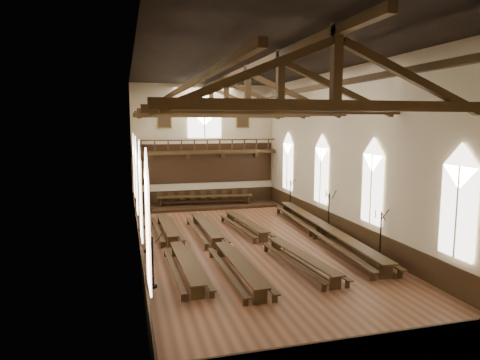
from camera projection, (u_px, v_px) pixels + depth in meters
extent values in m
plane|color=brown|center=(247.00, 245.00, 24.14)|extent=(26.00, 26.00, 0.00)
plane|color=beige|center=(205.00, 145.00, 35.91)|extent=(12.00, 0.00, 12.00)
plane|color=beige|center=(388.00, 195.00, 11.04)|extent=(12.00, 0.00, 12.00)
plane|color=beige|center=(135.00, 159.00, 21.92)|extent=(0.00, 26.00, 26.00)
plane|color=beige|center=(346.00, 155.00, 25.03)|extent=(0.00, 26.00, 26.00)
plane|color=black|center=(248.00, 63.00, 22.80)|extent=(26.00, 26.00, 0.00)
cube|color=black|center=(205.00, 196.00, 36.46)|extent=(11.90, 0.08, 1.20)
cube|color=black|center=(379.00, 354.00, 11.67)|extent=(11.90, 0.08, 1.20)
cube|color=black|center=(139.00, 242.00, 22.52)|extent=(0.08, 25.90, 1.20)
cube|color=black|center=(343.00, 228.00, 25.61)|extent=(0.08, 25.90, 1.20)
cube|color=white|center=(148.00, 233.00, 13.55)|extent=(0.05, 1.80, 3.60)
cube|color=white|center=(146.00, 176.00, 13.31)|extent=(0.05, 1.80, 1.80)
cylinder|color=beige|center=(149.00, 233.00, 13.56)|extent=(0.08, 0.08, 3.60)
cube|color=white|center=(141.00, 200.00, 19.29)|extent=(0.05, 1.80, 3.60)
cube|color=white|center=(139.00, 160.00, 19.05)|extent=(0.05, 1.80, 1.80)
cylinder|color=beige|center=(142.00, 200.00, 19.30)|extent=(0.08, 0.08, 3.60)
cube|color=white|center=(137.00, 182.00, 25.03)|extent=(0.05, 1.80, 3.60)
cube|color=white|center=(136.00, 151.00, 24.79)|extent=(0.05, 1.80, 1.80)
cylinder|color=beige|center=(137.00, 182.00, 25.04)|extent=(0.08, 0.08, 3.60)
cube|color=white|center=(134.00, 171.00, 30.77)|extent=(0.05, 1.80, 3.60)
cube|color=white|center=(133.00, 146.00, 30.53)|extent=(0.05, 1.80, 1.80)
cylinder|color=beige|center=(135.00, 171.00, 30.78)|extent=(0.08, 0.08, 3.60)
cube|color=white|center=(457.00, 212.00, 16.61)|extent=(0.05, 1.80, 3.60)
cube|color=white|center=(461.00, 166.00, 16.37)|extent=(0.05, 1.80, 1.80)
cylinder|color=beige|center=(457.00, 212.00, 16.60)|extent=(0.08, 0.08, 3.60)
cube|color=white|center=(372.00, 189.00, 22.35)|extent=(0.05, 1.80, 3.60)
cube|color=white|center=(373.00, 155.00, 22.11)|extent=(0.05, 1.80, 1.80)
cylinder|color=beige|center=(371.00, 189.00, 22.34)|extent=(0.08, 0.08, 3.60)
cube|color=white|center=(321.00, 176.00, 28.09)|extent=(0.05, 1.80, 3.60)
cube|color=white|center=(322.00, 148.00, 27.85)|extent=(0.05, 1.80, 1.80)
cylinder|color=beige|center=(320.00, 176.00, 28.08)|extent=(0.08, 0.08, 3.60)
cube|color=white|center=(287.00, 167.00, 33.83)|extent=(0.05, 1.80, 3.60)
cube|color=white|center=(288.00, 144.00, 33.59)|extent=(0.05, 1.80, 1.80)
cylinder|color=beige|center=(287.00, 167.00, 33.82)|extent=(0.08, 0.08, 3.60)
cube|color=silver|center=(205.00, 123.00, 35.57)|extent=(2.80, 0.05, 2.40)
cube|color=silver|center=(204.00, 109.00, 35.41)|extent=(2.80, 0.05, 2.80)
cylinder|color=beige|center=(205.00, 123.00, 35.53)|extent=(0.10, 0.10, 2.40)
cube|color=#3E2B13|center=(206.00, 152.00, 35.37)|extent=(11.80, 1.20, 0.20)
cube|color=black|center=(205.00, 163.00, 36.06)|extent=(11.80, 0.10, 3.30)
cube|color=#3E2B13|center=(207.00, 140.00, 34.71)|extent=(11.60, 0.12, 0.10)
cube|color=#3E2B13|center=(207.00, 151.00, 34.83)|extent=(11.60, 0.12, 0.10)
cube|color=#3E2B13|center=(151.00, 156.00, 34.62)|extent=(0.35, 0.40, 0.50)
cube|color=#3E2B13|center=(187.00, 155.00, 35.39)|extent=(0.35, 0.40, 0.50)
cube|color=#3E2B13|center=(223.00, 155.00, 36.17)|extent=(0.35, 0.40, 0.50)
cube|color=#3E2B13|center=(256.00, 154.00, 36.95)|extent=(0.35, 0.40, 0.50)
cube|color=brown|center=(164.00, 119.00, 34.69)|extent=(1.15, 0.06, 1.45)
cube|color=black|center=(164.00, 119.00, 34.65)|extent=(0.95, 0.04, 1.25)
cube|color=brown|center=(243.00, 120.00, 36.40)|extent=(1.15, 0.06, 1.45)
cube|color=black|center=(243.00, 120.00, 36.36)|extent=(0.95, 0.04, 1.25)
cube|color=#3E2B13|center=(335.00, 106.00, 13.59)|extent=(11.70, 0.35, 0.35)
cube|color=#3E2B13|center=(336.00, 64.00, 13.41)|extent=(0.30, 0.30, 2.40)
cube|color=#3E2B13|center=(248.00, 74.00, 12.72)|extent=(5.44, 0.26, 2.40)
cube|color=#3E2B13|center=(414.00, 79.00, 14.21)|extent=(5.44, 0.26, 2.40)
cube|color=#3E2B13|center=(280.00, 110.00, 18.37)|extent=(11.70, 0.35, 0.35)
cube|color=#3E2B13|center=(280.00, 79.00, 18.20)|extent=(0.30, 0.30, 2.40)
cube|color=#3E2B13|center=(214.00, 87.00, 17.50)|extent=(5.44, 0.26, 2.40)
cube|color=#3E2B13|center=(341.00, 90.00, 19.00)|extent=(5.44, 0.26, 2.40)
cube|color=#3E2B13|center=(248.00, 112.00, 23.15)|extent=(11.70, 0.35, 0.35)
cube|color=#3E2B13|center=(248.00, 88.00, 22.98)|extent=(0.30, 0.30, 2.40)
cube|color=#3E2B13|center=(195.00, 95.00, 22.29)|extent=(5.44, 0.26, 2.40)
cube|color=#3E2B13|center=(297.00, 96.00, 23.78)|extent=(5.44, 0.26, 2.40)
cube|color=#3E2B13|center=(226.00, 114.00, 27.94)|extent=(11.70, 0.35, 0.35)
cube|color=#3E2B13|center=(226.00, 94.00, 27.76)|extent=(0.30, 0.30, 2.40)
cube|color=#3E2B13|center=(182.00, 100.00, 27.07)|extent=(5.44, 0.26, 2.40)
cube|color=#3E2B13|center=(268.00, 101.00, 28.56)|extent=(5.44, 0.26, 2.40)
cube|color=#3E2B13|center=(211.00, 115.00, 32.72)|extent=(11.70, 0.35, 0.35)
cube|color=#3E2B13|center=(211.00, 98.00, 32.54)|extent=(0.30, 0.30, 2.40)
cube|color=#3E2B13|center=(173.00, 103.00, 31.85)|extent=(5.44, 0.26, 2.40)
cube|color=#3E2B13|center=(247.00, 104.00, 33.34)|extent=(5.44, 0.26, 2.40)
cube|color=#3E2B13|center=(185.00, 87.00, 22.11)|extent=(0.25, 25.70, 0.25)
cube|color=#3E2B13|center=(305.00, 89.00, 23.85)|extent=(0.25, 25.70, 0.25)
cube|color=#3E2B13|center=(248.00, 69.00, 22.84)|extent=(0.30, 25.70, 0.30)
cube|color=#3E2B13|center=(184.00, 261.00, 19.30)|extent=(0.77, 6.34, 0.07)
cube|color=#3E2B13|center=(194.00, 292.00, 16.62)|extent=(0.54, 0.08, 0.61)
cube|color=#3E2B13|center=(177.00, 250.00, 22.07)|extent=(0.54, 0.08, 0.61)
cube|color=#3E2B13|center=(184.00, 270.00, 19.36)|extent=(0.19, 5.60, 0.07)
cube|color=#3E2B13|center=(172.00, 268.00, 19.18)|extent=(0.39, 6.33, 0.05)
cube|color=#3E2B13|center=(180.00, 298.00, 16.44)|extent=(0.20, 0.07, 0.35)
cube|color=#3E2B13|center=(166.00, 254.00, 21.97)|extent=(0.20, 0.07, 0.35)
cube|color=#3E2B13|center=(196.00, 266.00, 19.49)|extent=(0.39, 6.33, 0.05)
cube|color=#3E2B13|center=(208.00, 294.00, 16.75)|extent=(0.20, 0.07, 0.35)
cube|color=#3E2B13|center=(187.00, 252.00, 22.29)|extent=(0.20, 0.07, 0.35)
cube|color=#3E2B13|center=(168.00, 224.00, 26.38)|extent=(0.77, 6.34, 0.07)
cube|color=#3E2B13|center=(173.00, 242.00, 23.70)|extent=(0.54, 0.08, 0.61)
cube|color=#3E2B13|center=(164.00, 219.00, 29.15)|extent=(0.54, 0.08, 0.61)
cube|color=#3E2B13|center=(168.00, 231.00, 26.43)|extent=(0.19, 5.60, 0.07)
cube|color=#3E2B13|center=(159.00, 229.00, 26.26)|extent=(0.39, 6.33, 0.05)
cube|color=#3E2B13|center=(163.00, 245.00, 23.52)|extent=(0.20, 0.07, 0.35)
cube|color=#3E2B13|center=(155.00, 222.00, 29.05)|extent=(0.20, 0.07, 0.35)
cube|color=#3E2B13|center=(177.00, 228.00, 26.57)|extent=(0.39, 6.33, 0.05)
cube|color=#3E2B13|center=(183.00, 243.00, 23.83)|extent=(0.20, 0.07, 0.35)
cube|color=#3E2B13|center=(172.00, 220.00, 29.36)|extent=(0.20, 0.07, 0.35)
cube|color=#3E2B13|center=(238.00, 263.00, 19.04)|extent=(0.75, 6.62, 0.08)
cube|color=#3E2B13|center=(258.00, 296.00, 16.24)|extent=(0.56, 0.08, 0.63)
cube|color=#3E2B13|center=(223.00, 251.00, 21.93)|extent=(0.56, 0.08, 0.63)
cube|color=#3E2B13|center=(238.00, 272.00, 19.10)|extent=(0.16, 5.86, 0.08)
cube|color=#3E2B13|center=(225.00, 270.00, 18.91)|extent=(0.36, 6.62, 0.06)
cube|color=#3E2B13|center=(243.00, 302.00, 16.05)|extent=(0.21, 0.07, 0.37)
cube|color=#3E2B13|center=(211.00, 254.00, 21.84)|extent=(0.21, 0.07, 0.37)
cube|color=#3E2B13|center=(250.00, 267.00, 19.23)|extent=(0.36, 6.62, 0.06)
cube|color=#3E2B13|center=(272.00, 298.00, 16.37)|extent=(0.21, 0.07, 0.37)
cube|color=#3E2B13|center=(234.00, 252.00, 22.15)|extent=(0.21, 0.07, 0.37)
cube|color=#3E2B13|center=(207.00, 225.00, 26.12)|extent=(0.75, 6.62, 0.08)
cube|color=#3E2B13|center=(217.00, 243.00, 23.32)|extent=(0.56, 0.08, 0.63)
cube|color=#3E2B13|center=(198.00, 220.00, 29.01)|extent=(0.56, 0.08, 0.63)
cube|color=#3E2B13|center=(207.00, 231.00, 26.17)|extent=(0.16, 5.86, 0.08)
cube|color=#3E2B13|center=(197.00, 230.00, 25.99)|extent=(0.36, 6.62, 0.06)
cube|color=#3E2B13|center=(206.00, 247.00, 23.13)|extent=(0.21, 0.07, 0.37)
cube|color=#3E2B13|center=(190.00, 222.00, 28.91)|extent=(0.21, 0.07, 0.37)
cube|color=#3E2B13|center=(216.00, 228.00, 26.31)|extent=(0.36, 6.62, 0.06)
cube|color=#3E2B13|center=(227.00, 245.00, 23.45)|extent=(0.21, 0.07, 0.37)
cube|color=#3E2B13|center=(207.00, 221.00, 29.23)|extent=(0.21, 0.07, 0.37)
cube|color=#3E2B13|center=(295.00, 255.00, 20.17)|extent=(1.22, 6.39, 0.07)
cube|color=#3E2B13|center=(321.00, 284.00, 17.48)|extent=(0.54, 0.12, 0.61)
cube|color=#3E2B13|center=(274.00, 245.00, 22.95)|extent=(0.54, 0.12, 0.61)
cube|color=#3E2B13|center=(295.00, 264.00, 20.23)|extent=(0.59, 5.61, 0.07)
cube|color=#3E2B13|center=(284.00, 262.00, 20.01)|extent=(0.84, 6.35, 0.05)
cube|color=#3E2B13|center=(310.00, 289.00, 17.26)|extent=(0.21, 0.08, 0.35)
cube|color=#3E2B13|center=(264.00, 249.00, 22.82)|extent=(0.21, 0.08, 0.35)
cube|color=#3E2B13|center=(305.00, 259.00, 20.40)|extent=(0.84, 6.35, 0.05)
cube|color=#3E2B13|center=(334.00, 286.00, 17.65)|extent=(0.21, 0.08, 0.35)
cube|color=#3E2B13|center=(283.00, 246.00, 23.21)|extent=(0.21, 0.08, 0.35)
cube|color=#3E2B13|center=(250.00, 221.00, 27.25)|extent=(1.22, 6.39, 0.07)
cube|color=#3E2B13|center=(264.00, 237.00, 24.56)|extent=(0.54, 0.12, 0.61)
cube|color=#3E2B13|center=(239.00, 216.00, 30.03)|extent=(0.54, 0.12, 0.61)
cube|color=#3E2B13|center=(250.00, 227.00, 27.31)|extent=(0.59, 5.61, 0.07)
cube|color=#3E2B13|center=(242.00, 225.00, 27.09)|extent=(0.84, 6.35, 0.05)
cube|color=#3E2B13|center=(255.00, 241.00, 24.34)|extent=(0.21, 0.08, 0.35)
cube|color=#3E2B13|center=(231.00, 219.00, 29.90)|extent=(0.21, 0.08, 0.35)
cube|color=#3E2B13|center=(258.00, 224.00, 27.48)|extent=(0.84, 6.35, 0.05)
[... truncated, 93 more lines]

